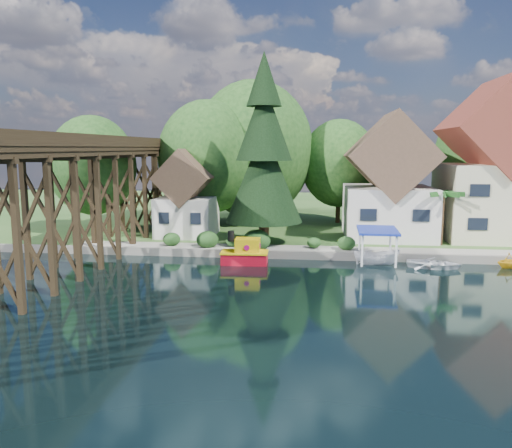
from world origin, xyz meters
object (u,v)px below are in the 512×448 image
object	(u,v)px
boat_white_a	(434,262)
boat_yellow	(510,259)
tugboat	(245,254)
boat_canopy	(377,250)
shed	(187,199)
house_left	(388,185)
conifer	(264,154)
house_center	(493,171)
trestle_bridge	(87,190)
palm_tree	(442,195)

from	to	relation	value
boat_white_a	boat_yellow	distance (m)	5.42
tugboat	boat_yellow	bearing A→B (deg)	2.75
boat_canopy	boat_yellow	world-z (taller)	boat_canopy
shed	boat_yellow	distance (m)	26.62
house_left	conifer	distance (m)	12.05
house_center	conifer	distance (m)	20.43
conifer	boat_white_a	xyz separation A→B (m)	(12.59, -4.82, -7.56)
trestle_bridge	shed	size ratio (longest dim) A/B	5.63
shed	boat_canopy	xyz separation A→B (m)	(16.02, -7.74, -2.70)
palm_tree	trestle_bridge	bearing A→B (deg)	-164.75
palm_tree	boat_yellow	distance (m)	7.68
trestle_bridge	tugboat	world-z (taller)	trestle_bridge
boat_canopy	house_center	bearing A→B (deg)	41.57
boat_white_a	boat_canopy	world-z (taller)	boat_canopy
conifer	tugboat	xyz separation A→B (m)	(-0.85, -5.06, -7.21)
house_center	house_left	bearing A→B (deg)	-176.82
shed	trestle_bridge	bearing A→B (deg)	-118.19
trestle_bridge	boat_white_a	size ratio (longest dim) A/B	11.81
boat_yellow	tugboat	bearing A→B (deg)	66.69
trestle_bridge	boat_canopy	distance (m)	21.50
house_center	boat_yellow	size ratio (longest dim) A/B	6.11
trestle_bridge	boat_yellow	bearing A→B (deg)	3.34
shed	conifer	size ratio (longest dim) A/B	0.51
shed	boat_yellow	world-z (taller)	shed
house_center	tugboat	distance (m)	23.70
tugboat	boat_white_a	distance (m)	13.45
tugboat	conifer	bearing A→B (deg)	80.43
boat_white_a	boat_canopy	distance (m)	4.03
shed	boat_white_a	size ratio (longest dim) A/B	2.10
boat_yellow	shed	bearing A→B (deg)	47.33
house_center	palm_tree	world-z (taller)	house_center
house_center	boat_yellow	bearing A→B (deg)	-99.97
house_center	conifer	xyz separation A→B (m)	(-19.64, -5.40, 1.53)
tugboat	house_center	bearing A→B (deg)	27.04
house_left	house_center	distance (m)	9.10
boat_white_a	boat_yellow	world-z (taller)	boat_yellow
house_left	conifer	bearing A→B (deg)	-155.28
trestle_bridge	boat_yellow	distance (m)	30.74
conifer	house_center	bearing A→B (deg)	15.37
shed	tugboat	distance (m)	11.11
house_left	boat_canopy	world-z (taller)	house_left
shed	palm_tree	size ratio (longest dim) A/B	1.67
trestle_bridge	boat_yellow	xyz separation A→B (m)	(30.32, 1.77, -4.75)
trestle_bridge	house_left	xyz separation A→B (m)	(23.00, 10.83, -0.21)
trestle_bridge	house_left	bearing A→B (deg)	25.21
conifer	palm_tree	world-z (taller)	conifer
trestle_bridge	house_left	distance (m)	25.42
boat_white_a	boat_canopy	bearing A→B (deg)	95.24
conifer	palm_tree	size ratio (longest dim) A/B	3.30
house_center	conifer	world-z (taller)	conifer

